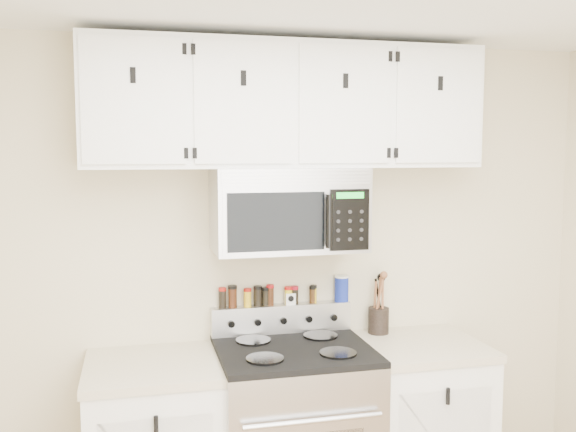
% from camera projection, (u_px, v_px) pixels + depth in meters
% --- Properties ---
extents(back_wall, '(3.50, 0.01, 2.50)m').
position_uv_depth(back_wall, '(280.00, 276.00, 3.47)').
color(back_wall, beige).
rests_on(back_wall, floor).
extents(base_cabinet_right, '(0.64, 0.62, 0.92)m').
position_uv_depth(base_cabinet_right, '(418.00, 426.00, 3.42)').
color(base_cabinet_right, white).
rests_on(base_cabinet_right, floor).
extents(microwave, '(0.76, 0.44, 0.42)m').
position_uv_depth(microwave, '(288.00, 209.00, 3.24)').
color(microwave, '#9E9EA3').
rests_on(microwave, back_wall).
extents(upper_cabinets, '(2.00, 0.35, 0.62)m').
position_uv_depth(upper_cabinets, '(287.00, 106.00, 3.21)').
color(upper_cabinets, white).
rests_on(upper_cabinets, back_wall).
extents(utensil_crock, '(0.11, 0.11, 0.33)m').
position_uv_depth(utensil_crock, '(378.00, 318.00, 3.54)').
color(utensil_crock, black).
rests_on(utensil_crock, base_cabinet_right).
extents(kitchen_timer, '(0.05, 0.04, 0.06)m').
position_uv_depth(kitchen_timer, '(290.00, 298.00, 3.46)').
color(kitchen_timer, white).
rests_on(kitchen_timer, range).
extents(salt_canister, '(0.08, 0.08, 0.14)m').
position_uv_depth(salt_canister, '(342.00, 288.00, 3.52)').
color(salt_canister, navy).
rests_on(salt_canister, range).
extents(spice_jar_0, '(0.04, 0.04, 0.11)m').
position_uv_depth(spice_jar_0, '(222.00, 298.00, 3.37)').
color(spice_jar_0, black).
rests_on(spice_jar_0, range).
extents(spice_jar_1, '(0.05, 0.05, 0.12)m').
position_uv_depth(spice_jar_1, '(233.00, 296.00, 3.38)').
color(spice_jar_1, '#3F1E0F').
rests_on(spice_jar_1, range).
extents(spice_jar_2, '(0.04, 0.04, 0.10)m').
position_uv_depth(spice_jar_2, '(248.00, 297.00, 3.40)').
color(spice_jar_2, gold).
rests_on(spice_jar_2, range).
extents(spice_jar_3, '(0.04, 0.04, 0.11)m').
position_uv_depth(spice_jar_3, '(258.00, 296.00, 3.41)').
color(spice_jar_3, black).
rests_on(spice_jar_3, range).
extents(spice_jar_4, '(0.04, 0.04, 0.10)m').
position_uv_depth(spice_jar_4, '(266.00, 296.00, 3.42)').
color(spice_jar_4, black).
rests_on(spice_jar_4, range).
extents(spice_jar_5, '(0.04, 0.04, 0.11)m').
position_uv_depth(spice_jar_5, '(270.00, 295.00, 3.43)').
color(spice_jar_5, '#3C1E0E').
rests_on(spice_jar_5, range).
extents(spice_jar_6, '(0.04, 0.04, 0.10)m').
position_uv_depth(spice_jar_6, '(288.00, 295.00, 3.45)').
color(spice_jar_6, yellow).
rests_on(spice_jar_6, range).
extents(spice_jar_7, '(0.04, 0.04, 0.10)m').
position_uv_depth(spice_jar_7, '(294.00, 295.00, 3.46)').
color(spice_jar_7, black).
rests_on(spice_jar_7, range).
extents(spice_jar_8, '(0.04, 0.04, 0.09)m').
position_uv_depth(spice_jar_8, '(313.00, 294.00, 3.48)').
color(spice_jar_8, '#40250F').
rests_on(spice_jar_8, range).
extents(spice_jar_9, '(0.04, 0.04, 0.10)m').
position_uv_depth(spice_jar_9, '(314.00, 294.00, 3.49)').
color(spice_jar_9, gold).
rests_on(spice_jar_9, range).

